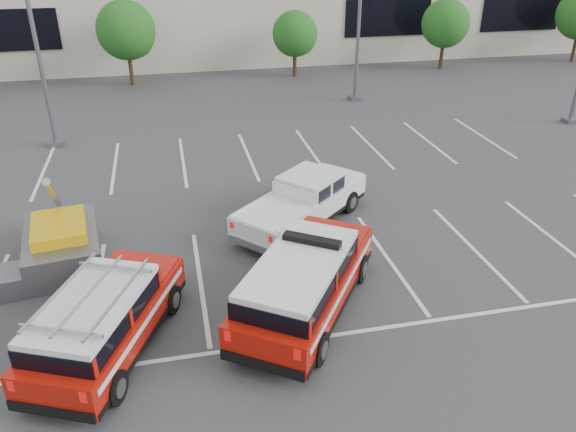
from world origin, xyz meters
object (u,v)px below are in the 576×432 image
light_pole_left (32,22)px  ladder_suv (106,324)px  tree_right (446,25)px  white_pickup (303,206)px  tree_mid_left (128,32)px  light_pole_mid (360,0)px  utility_rig (58,246)px  fire_chief_suv (305,286)px  tree_mid_right (296,35)px

light_pole_left → ladder_suv: 15.23m
tree_right → white_pickup: 24.11m
tree_right → ladder_suv: tree_right is taller
light_pole_left → ladder_suv: (3.08, -14.24, -4.44)m
tree_mid_left → ladder_suv: bearing=-90.0°
tree_right → light_pole_mid: (-8.09, -6.05, 2.41)m
light_pole_left → utility_rig: 11.27m
light_pole_mid → white_pickup: (-6.19, -13.26, -4.56)m
tree_right → white_pickup: tree_right is taller
tree_right → utility_rig: 29.65m
fire_chief_suv → utility_rig: bearing=-176.2°
light_pole_left → white_pickup: (8.81, -9.26, -4.56)m
tree_mid_right → white_pickup: 19.86m
light_pole_left → tree_mid_left: bearing=72.9°
light_pole_left → light_pole_mid: (15.00, 4.00, 0.00)m
tree_mid_left → utility_rig: bearing=-94.4°
light_pole_left → tree_mid_right: bearing=37.5°
tree_mid_left → light_pole_mid: 13.53m
tree_mid_left → light_pole_left: 10.73m
light_pole_left → white_pickup: 13.57m
fire_chief_suv → white_pickup: 4.68m
tree_mid_right → white_pickup: tree_mid_right is taller
light_pole_left → light_pole_mid: 15.52m
light_pole_left → utility_rig: size_ratio=2.80×
white_pickup → utility_rig: bearing=-124.6°
tree_mid_right → white_pickup: size_ratio=0.80×
fire_chief_suv → tree_mid_left: bearing=135.1°
light_pole_mid → fire_chief_suv: light_pole_mid is taller
ladder_suv → fire_chief_suv: bearing=28.8°
tree_right → white_pickup: (-14.28, -19.30, -2.14)m
light_pole_left → fire_chief_suv: light_pole_left is taller
tree_mid_left → tree_right: tree_mid_left is taller
tree_mid_right → light_pole_mid: light_pole_mid is taller
tree_mid_right → utility_rig: tree_mid_right is taller
light_pole_left → light_pole_mid: same height
fire_chief_suv → white_pickup: fire_chief_suv is taller
tree_mid_left → tree_right: bearing=-0.0°
tree_mid_left → fire_chief_suv: 24.41m
tree_right → light_pole_left: (-23.09, -10.05, 2.41)m
tree_mid_left → utility_rig: tree_mid_left is taller
tree_mid_left → fire_chief_suv: tree_mid_left is taller
tree_mid_left → tree_mid_right: tree_mid_left is taller
white_pickup → utility_rig: (-7.29, -0.92, -0.05)m
light_pole_mid → ladder_suv: 22.24m
light_pole_mid → white_pickup: bearing=-115.0°
light_pole_left → utility_rig: bearing=-81.5°
tree_right → ladder_suv: 31.53m
tree_mid_right → white_pickup: bearing=-102.5°
tree_mid_left → tree_right: size_ratio=1.10×
light_pole_left → tree_right: bearing=23.5°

